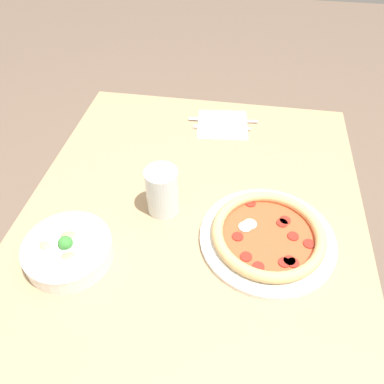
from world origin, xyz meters
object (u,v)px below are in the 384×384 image
at_px(pizza, 268,235).
at_px(fork, 222,128).
at_px(bowl, 68,249).
at_px(knife, 226,120).
at_px(glass, 162,191).

bearing_deg(pizza, fork, 19.41).
bearing_deg(bowl, knife, -26.78).
relative_size(bowl, fork, 1.07).
height_order(fork, glass, glass).
xyz_separation_m(fork, glass, (-0.36, 0.11, 0.06)).
relative_size(pizza, bowl, 1.62).
bearing_deg(bowl, glass, -44.61).
xyz_separation_m(knife, glass, (-0.40, 0.12, 0.06)).
xyz_separation_m(fork, knife, (0.04, -0.01, -0.00)).
bearing_deg(fork, bowl, 57.75).
relative_size(pizza, glass, 2.54).
relative_size(bowl, glass, 1.57).
distance_m(pizza, glass, 0.27).
bearing_deg(pizza, glass, 77.14).
relative_size(pizza, fork, 1.73).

